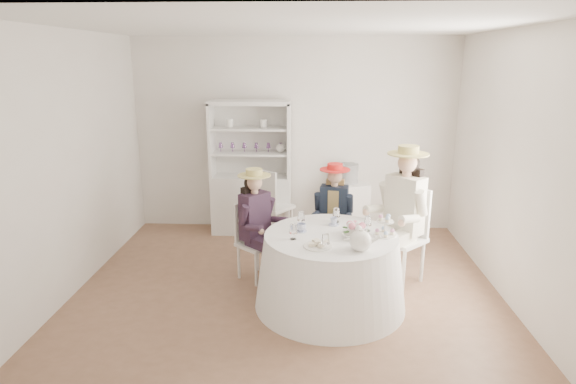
{
  "coord_description": "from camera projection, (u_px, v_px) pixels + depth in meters",
  "views": [
    {
      "loc": [
        0.23,
        -4.76,
        2.41
      ],
      "look_at": [
        0.0,
        0.1,
        1.05
      ],
      "focal_mm": 30.0,
      "sensor_mm": 36.0,
      "label": 1
    }
  ],
  "objects": [
    {
      "name": "guest_left",
      "position": [
        256.0,
        218.0,
        5.27
      ],
      "size": [
        0.54,
        0.53,
        1.27
      ],
      "rotation": [
        0.0,
        0.0,
        0.85
      ],
      "color": "silver",
      "rests_on": "ground"
    },
    {
      "name": "teacup_b",
      "position": [
        334.0,
        222.0,
        4.94
      ],
      "size": [
        0.09,
        0.09,
        0.07
      ],
      "primitive_type": "imported",
      "rotation": [
        0.0,
        0.0,
        -0.26
      ],
      "color": "white",
      "rests_on": "tea_table"
    },
    {
      "name": "teacup_c",
      "position": [
        358.0,
        229.0,
        4.73
      ],
      "size": [
        0.1,
        0.1,
        0.07
      ],
      "primitive_type": "imported",
      "rotation": [
        0.0,
        0.0,
        0.16
      ],
      "color": "white",
      "rests_on": "tea_table"
    },
    {
      "name": "wall_back",
      "position": [
        294.0,
        136.0,
        6.8
      ],
      "size": [
        4.5,
        0.0,
        4.5
      ],
      "primitive_type": "plane",
      "rotation": [
        1.57,
        0.0,
        0.0
      ],
      "color": "silver",
      "rests_on": "ground"
    },
    {
      "name": "teacup_a",
      "position": [
        301.0,
        228.0,
        4.75
      ],
      "size": [
        0.12,
        0.12,
        0.07
      ],
      "primitive_type": "imported",
      "rotation": [
        0.0,
        0.0,
        0.28
      ],
      "color": "white",
      "rests_on": "tea_table"
    },
    {
      "name": "stemware_set",
      "position": [
        331.0,
        228.0,
        4.65
      ],
      "size": [
        0.81,
        0.84,
        0.15
      ],
      "color": "white",
      "rests_on": "tea_table"
    },
    {
      "name": "spare_chair",
      "position": [
        271.0,
        203.0,
        6.42
      ],
      "size": [
        0.58,
        0.58,
        1.0
      ],
      "rotation": [
        0.0,
        0.0,
        2.5
      ],
      "color": "silver",
      "rests_on": "ground"
    },
    {
      "name": "guest_mid",
      "position": [
        334.0,
        209.0,
        5.63
      ],
      "size": [
        0.46,
        0.49,
        1.24
      ],
      "rotation": [
        0.0,
        0.0,
        -0.17
      ],
      "color": "silver",
      "rests_on": "ground"
    },
    {
      "name": "table_teapot",
      "position": [
        361.0,
        241.0,
        4.28
      ],
      "size": [
        0.28,
        0.2,
        0.21
      ],
      "rotation": [
        0.0,
        0.0,
        -0.31
      ],
      "color": "white",
      "rests_on": "tea_table"
    },
    {
      "name": "tea_table",
      "position": [
        330.0,
        270.0,
        4.78
      ],
      "size": [
        1.5,
        1.5,
        0.75
      ],
      "rotation": [
        0.0,
        0.0,
        0.03
      ],
      "color": "white",
      "rests_on": "ground"
    },
    {
      "name": "cupcake_stand",
      "position": [
        385.0,
        228.0,
        4.64
      ],
      "size": [
        0.22,
        0.22,
        0.2
      ],
      "rotation": [
        0.0,
        0.0,
        0.01
      ],
      "color": "white",
      "rests_on": "tea_table"
    },
    {
      "name": "flower_bowl",
      "position": [
        352.0,
        236.0,
        4.58
      ],
      "size": [
        0.21,
        0.21,
        0.05
      ],
      "primitive_type": "imported",
      "rotation": [
        0.0,
        0.0,
        -0.08
      ],
      "color": "white",
      "rests_on": "tea_table"
    },
    {
      "name": "side_table",
      "position": [
        347.0,
        208.0,
        6.79
      ],
      "size": [
        0.61,
        0.61,
        0.73
      ],
      "primitive_type": "cube",
      "rotation": [
        0.0,
        0.0,
        0.38
      ],
      "color": "silver",
      "rests_on": "ground"
    },
    {
      "name": "flower_arrangement",
      "position": [
        355.0,
        226.0,
        4.66
      ],
      "size": [
        0.18,
        0.19,
        0.07
      ],
      "rotation": [
        0.0,
        0.0,
        -0.43
      ],
      "color": "#DE6F86",
      "rests_on": "tea_table"
    },
    {
      "name": "hatbox",
      "position": [
        348.0,
        174.0,
        6.65
      ],
      "size": [
        0.34,
        0.34,
        0.27
      ],
      "primitive_type": "cylinder",
      "rotation": [
        0.0,
        0.0,
        -0.3
      ],
      "color": "black",
      "rests_on": "side_table"
    },
    {
      "name": "wall_left",
      "position": [
        71.0,
        164.0,
        4.97
      ],
      "size": [
        0.0,
        4.5,
        4.5
      ],
      "primitive_type": "plane",
      "rotation": [
        1.57,
        0.0,
        1.57
      ],
      "color": "silver",
      "rests_on": "ground"
    },
    {
      "name": "wall_right",
      "position": [
        514.0,
        168.0,
        4.77
      ],
      "size": [
        0.0,
        4.5,
        4.5
      ],
      "primitive_type": "plane",
      "rotation": [
        1.57,
        0.0,
        -1.57
      ],
      "color": "silver",
      "rests_on": "ground"
    },
    {
      "name": "sandwich_plate",
      "position": [
        318.0,
        245.0,
        4.37
      ],
      "size": [
        0.26,
        0.26,
        0.06
      ],
      "rotation": [
        0.0,
        0.0,
        0.11
      ],
      "color": "white",
      "rests_on": "tea_table"
    },
    {
      "name": "hutch",
      "position": [
        251.0,
        187.0,
        6.76
      ],
      "size": [
        1.12,
        0.46,
        1.86
      ],
      "rotation": [
        0.0,
        0.0,
        0.04
      ],
      "color": "silver",
      "rests_on": "ground"
    },
    {
      "name": "ground",
      "position": [
        288.0,
        287.0,
        5.23
      ],
      "size": [
        4.5,
        4.5,
        0.0
      ],
      "primitive_type": "plane",
      "color": "brown",
      "rests_on": "ground"
    },
    {
      "name": "wall_front",
      "position": [
        272.0,
        237.0,
        2.95
      ],
      "size": [
        4.5,
        0.0,
        4.5
      ],
      "primitive_type": "plane",
      "rotation": [
        -1.57,
        0.0,
        0.0
      ],
      "color": "silver",
      "rests_on": "ground"
    },
    {
      "name": "guest_right",
      "position": [
        403.0,
        207.0,
        5.16
      ],
      "size": [
        0.65,
        0.65,
        1.53
      ],
      "rotation": [
        0.0,
        0.0,
        -0.8
      ],
      "color": "silver",
      "rests_on": "ground"
    },
    {
      "name": "ceiling",
      "position": [
        288.0,
        26.0,
        4.51
      ],
      "size": [
        4.5,
        4.5,
        0.0
      ],
      "primitive_type": "plane",
      "rotation": [
        3.14,
        0.0,
        0.0
      ],
      "color": "white",
      "rests_on": "wall_back"
    }
  ]
}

